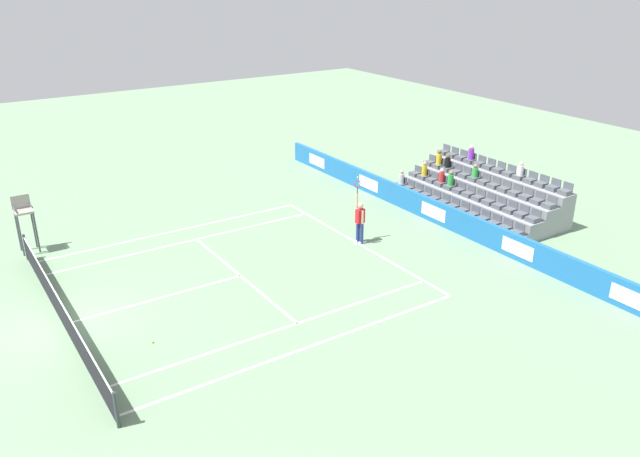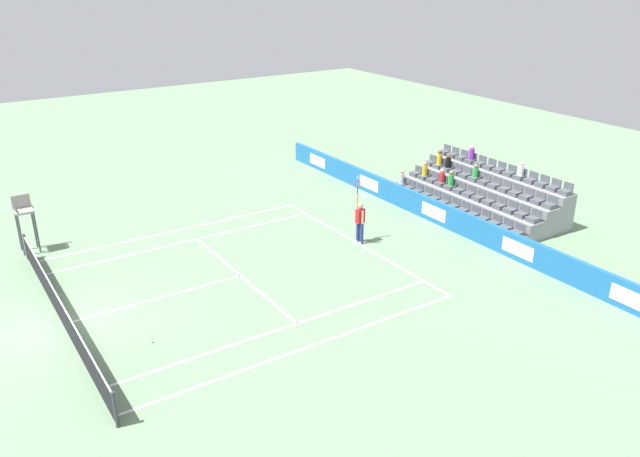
# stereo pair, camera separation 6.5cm
# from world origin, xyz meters

# --- Properties ---
(ground_plane) EXTENTS (80.00, 80.00, 0.00)m
(ground_plane) POSITION_xyz_m (0.00, 0.00, 0.00)
(ground_plane) COLOR gray
(line_baseline) EXTENTS (10.97, 0.10, 0.01)m
(line_baseline) POSITION_xyz_m (0.00, -11.89, 0.00)
(line_baseline) COLOR white
(line_baseline) RESTS_ON ground
(line_service) EXTENTS (8.23, 0.10, 0.01)m
(line_service) POSITION_xyz_m (0.00, -6.40, 0.00)
(line_service) COLOR white
(line_service) RESTS_ON ground
(line_centre_service) EXTENTS (0.10, 6.40, 0.01)m
(line_centre_service) POSITION_xyz_m (0.00, -3.20, 0.00)
(line_centre_service) COLOR white
(line_centre_service) RESTS_ON ground
(line_singles_sideline_left) EXTENTS (0.10, 11.89, 0.01)m
(line_singles_sideline_left) POSITION_xyz_m (4.12, -5.95, 0.00)
(line_singles_sideline_left) COLOR white
(line_singles_sideline_left) RESTS_ON ground
(line_singles_sideline_right) EXTENTS (0.10, 11.89, 0.01)m
(line_singles_sideline_right) POSITION_xyz_m (-4.12, -5.95, 0.00)
(line_singles_sideline_right) COLOR white
(line_singles_sideline_right) RESTS_ON ground
(line_doubles_sideline_left) EXTENTS (0.10, 11.89, 0.01)m
(line_doubles_sideline_left) POSITION_xyz_m (5.49, -5.95, 0.00)
(line_doubles_sideline_left) COLOR white
(line_doubles_sideline_left) RESTS_ON ground
(line_doubles_sideline_right) EXTENTS (0.10, 11.89, 0.01)m
(line_doubles_sideline_right) POSITION_xyz_m (-5.49, -5.95, 0.00)
(line_doubles_sideline_right) COLOR white
(line_doubles_sideline_right) RESTS_ON ground
(line_centre_mark) EXTENTS (0.10, 0.20, 0.01)m
(line_centre_mark) POSITION_xyz_m (0.00, -11.79, 0.00)
(line_centre_mark) COLOR white
(line_centre_mark) RESTS_ON ground
(sponsor_barrier) EXTENTS (24.06, 0.22, 1.04)m
(sponsor_barrier) POSITION_xyz_m (-0.00, -16.21, 0.52)
(sponsor_barrier) COLOR #1E66AD
(sponsor_barrier) RESTS_ON ground
(tennis_net) EXTENTS (11.97, 0.10, 1.07)m
(tennis_net) POSITION_xyz_m (0.00, 0.00, 0.49)
(tennis_net) COLOR #33383D
(tennis_net) RESTS_ON ground
(tennis_player) EXTENTS (0.53, 0.37, 2.85)m
(tennis_player) POSITION_xyz_m (0.04, -12.00, 0.99)
(tennis_player) COLOR navy
(tennis_player) RESTS_ON ground
(umpire_chair) EXTENTS (0.70, 0.70, 2.34)m
(umpire_chair) POSITION_xyz_m (6.76, -0.25, 1.52)
(umpire_chair) COLOR #474C54
(umpire_chair) RESTS_ON ground
(stadium_stand) EXTENTS (8.06, 3.80, 2.60)m
(stadium_stand) POSITION_xyz_m (0.02, -19.15, 0.68)
(stadium_stand) COLOR gray
(stadium_stand) RESTS_ON ground
(loose_tennis_ball) EXTENTS (0.07, 0.07, 0.07)m
(loose_tennis_ball) POSITION_xyz_m (-2.64, -2.05, 0.03)
(loose_tennis_ball) COLOR #D1E533
(loose_tennis_ball) RESTS_ON ground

